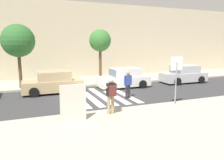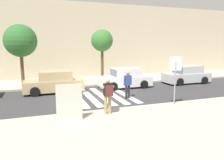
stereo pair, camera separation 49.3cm
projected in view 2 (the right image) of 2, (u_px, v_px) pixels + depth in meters
The scene contains 18 objects.
ground_plane at pixel (102, 96), 14.44m from camera, with size 120.00×120.00×0.00m, color #38383A.
sidewalk_near at pixel (148, 129), 8.66m from camera, with size 60.00×6.00×0.14m, color #B2AD9E.
sidewalk_far at pixel (83, 81), 20.00m from camera, with size 60.00×4.80×0.14m, color #B2AD9E.
building_facade_far at pixel (74, 41), 23.50m from camera, with size 56.00×4.00×7.52m, color beige.
crosswalk_stripe_0 at pixel (78, 98), 14.09m from camera, with size 0.44×5.20×0.01m, color silver.
crosswalk_stripe_1 at pixel (90, 97), 14.36m from camera, with size 0.44×5.20×0.01m, color silver.
crosswalk_stripe_2 at pixel (102, 96), 14.62m from camera, with size 0.44×5.20×0.01m, color silver.
crosswalk_stripe_3 at pixel (113, 95), 14.89m from camera, with size 0.44×5.20×0.01m, color silver.
crosswalk_stripe_4 at pixel (124, 94), 15.15m from camera, with size 0.44×5.20×0.01m, color silver.
stop_sign at pixel (175, 70), 11.70m from camera, with size 0.76×0.08×2.63m.
photographer_with_backpack at pixel (108, 93), 10.22m from camera, with size 0.58×0.84×1.72m.
pedestrian_crossing at pixel (128, 83), 13.77m from camera, with size 0.57×0.30×1.72m.
parked_car_tan at pixel (54, 82), 15.51m from camera, with size 4.10×1.92×1.55m.
parked_car_white at pixel (125, 78), 17.32m from camera, with size 4.10×1.92×1.55m.
parked_car_silver at pixel (187, 75), 19.26m from camera, with size 4.10×1.92×1.55m.
street_tree_west at pixel (20, 41), 16.12m from camera, with size 2.40×2.40×4.73m.
street_tree_center at pixel (102, 41), 18.49m from camera, with size 1.86×1.86×4.52m.
advertising_board at pixel (69, 103), 9.34m from camera, with size 1.10×0.11×1.60m.
Camera 2 is at (-4.11, -13.47, 3.42)m, focal length 35.00 mm.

